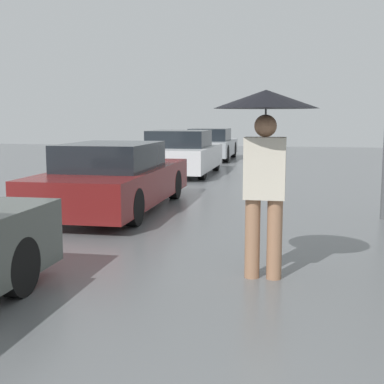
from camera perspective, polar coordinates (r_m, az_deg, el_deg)
pedestrian at (r=5.44m, az=7.84°, el=6.31°), size 1.05×1.05×1.93m
parked_car_second at (r=9.72m, az=-8.23°, el=1.44°), size 1.72×4.57×1.21m
parked_car_third at (r=15.63m, az=-1.21°, el=4.09°), size 1.88×4.05×1.28m
parked_car_farthest at (r=21.13m, az=2.00°, el=5.04°), size 1.70×3.99×1.22m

